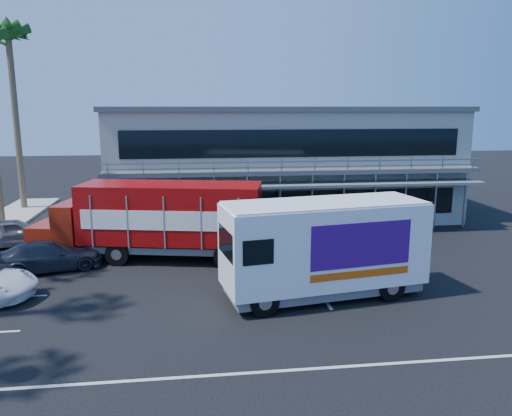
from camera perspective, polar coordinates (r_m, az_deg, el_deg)
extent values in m
plane|color=black|center=(20.23, 1.55, -9.64)|extent=(120.00, 120.00, 0.00)
cube|color=#A3A99B|center=(34.37, 2.73, 5.17)|extent=(22.00, 10.00, 7.00)
cube|color=#515454|center=(34.15, 2.79, 11.26)|extent=(22.40, 10.40, 0.30)
cube|color=#515454|center=(28.89, 4.64, 4.13)|extent=(22.00, 1.20, 0.25)
cube|color=gray|center=(28.30, 4.89, 4.99)|extent=(22.00, 0.08, 0.90)
cube|color=slate|center=(28.70, 4.74, 2.67)|extent=(22.00, 1.80, 0.15)
cube|color=black|center=(29.77, 4.35, 0.45)|extent=(20.00, 0.06, 1.60)
cube|color=black|center=(29.30, 4.46, 7.38)|extent=(20.00, 0.06, 1.60)
cylinder|color=brown|center=(39.11, -25.69, 8.50)|extent=(0.44, 0.44, 12.00)
sphere|color=#174614|center=(39.39, -26.51, 17.52)|extent=(1.10, 1.10, 1.10)
cube|color=maroon|center=(26.58, -22.34, -2.94)|extent=(1.94, 2.64, 1.27)
cube|color=maroon|center=(25.95, -20.13, -1.78)|extent=(1.58, 2.81, 2.23)
cube|color=black|center=(25.82, -20.23, -0.41)|extent=(0.51, 2.22, 0.74)
cube|color=#A30A0A|center=(24.18, -9.66, -0.49)|extent=(8.86, 4.32, 2.76)
cube|color=slate|center=(24.57, -9.53, -4.25)|extent=(8.77, 3.94, 0.32)
cube|color=white|center=(22.94, -10.46, -1.45)|extent=(7.66, 1.62, 0.90)
cube|color=white|center=(25.47, -8.93, -0.10)|extent=(7.66, 1.62, 0.90)
cylinder|color=black|center=(25.57, -22.78, -4.71)|extent=(1.14, 0.50, 1.10)
cylinder|color=black|center=(27.58, -20.59, -3.39)|extent=(1.14, 0.50, 1.10)
cylinder|color=black|center=(24.21, -15.58, -5.10)|extent=(1.14, 0.50, 1.10)
cylinder|color=black|center=(26.33, -13.86, -3.67)|extent=(1.14, 0.50, 1.10)
cylinder|color=black|center=(22.99, -3.50, -5.57)|extent=(1.14, 0.50, 1.10)
cylinder|color=black|center=(25.21, -2.77, -4.02)|extent=(1.14, 0.50, 1.10)
cube|color=white|center=(19.35, 7.76, -4.02)|extent=(8.07, 3.89, 3.09)
cube|color=slate|center=(19.88, 7.62, -8.78)|extent=(7.72, 3.57, 0.39)
cube|color=black|center=(18.06, -3.44, -3.97)|extent=(0.42, 2.15, 1.05)
cube|color=white|center=(18.99, 7.88, 0.58)|extent=(7.90, 3.81, 0.09)
cube|color=#430C73|center=(18.53, 11.99, -4.16)|extent=(3.93, 0.68, 1.66)
cube|color=#430C73|center=(20.83, 8.47, -2.29)|extent=(3.93, 0.68, 1.66)
cube|color=#F2590C|center=(18.85, 11.85, -7.40)|extent=(3.93, 0.67, 0.28)
cylinder|color=black|center=(17.89, 0.96, -10.73)|extent=(1.09, 0.45, 1.06)
cylinder|color=black|center=(19.99, -1.09, -8.29)|extent=(1.09, 0.45, 1.06)
cylinder|color=black|center=(19.93, 15.20, -8.77)|extent=(1.09, 0.45, 1.06)
cylinder|color=black|center=(21.83, 11.96, -6.81)|extent=(1.09, 0.45, 1.06)
imported|color=#2C2F3B|center=(24.50, -22.63, -5.10)|extent=(4.98, 3.24, 1.34)
imported|color=slate|center=(29.45, -26.05, -2.52)|extent=(4.72, 2.98, 1.50)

